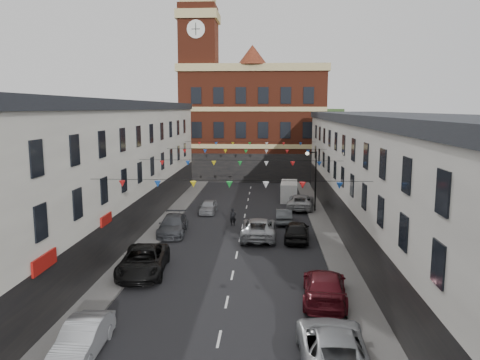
% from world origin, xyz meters
% --- Properties ---
extents(ground, '(160.00, 160.00, 0.00)m').
position_xyz_m(ground, '(0.00, 0.00, 0.00)').
color(ground, black).
rests_on(ground, ground).
extents(pavement_left, '(1.80, 64.00, 0.15)m').
position_xyz_m(pavement_left, '(-6.90, 2.00, 0.07)').
color(pavement_left, '#605E5B').
rests_on(pavement_left, ground).
extents(pavement_right, '(1.80, 64.00, 0.15)m').
position_xyz_m(pavement_right, '(6.90, 2.00, 0.07)').
color(pavement_right, '#605E5B').
rests_on(pavement_right, ground).
extents(terrace_left, '(8.40, 56.00, 10.70)m').
position_xyz_m(terrace_left, '(-11.78, 1.00, 5.35)').
color(terrace_left, beige).
rests_on(terrace_left, ground).
extents(terrace_right, '(8.40, 56.00, 9.70)m').
position_xyz_m(terrace_right, '(11.78, 1.00, 4.85)').
color(terrace_right, silver).
rests_on(terrace_right, ground).
extents(civic_building, '(20.60, 13.30, 18.50)m').
position_xyz_m(civic_building, '(0.00, 37.95, 8.14)').
color(civic_building, maroon).
rests_on(civic_building, ground).
extents(clock_tower, '(5.60, 5.60, 30.00)m').
position_xyz_m(clock_tower, '(-7.50, 35.00, 14.93)').
color(clock_tower, maroon).
rests_on(clock_tower, ground).
extents(distant_hill, '(40.00, 14.00, 10.00)m').
position_xyz_m(distant_hill, '(-4.00, 62.00, 5.00)').
color(distant_hill, '#254420').
rests_on(distant_hill, ground).
extents(street_lamp, '(1.10, 0.36, 6.00)m').
position_xyz_m(street_lamp, '(6.55, 14.00, 3.90)').
color(street_lamp, black).
rests_on(street_lamp, ground).
extents(car_left_b, '(1.57, 4.31, 1.41)m').
position_xyz_m(car_left_b, '(-5.50, -13.60, 0.71)').
color(car_left_b, '#ABAEB3').
rests_on(car_left_b, ground).
extents(car_left_c, '(3.23, 6.09, 1.63)m').
position_xyz_m(car_left_c, '(-5.50, -4.00, 0.82)').
color(car_left_c, black).
rests_on(car_left_c, ground).
extents(car_left_d, '(2.43, 5.33, 1.51)m').
position_xyz_m(car_left_d, '(-5.50, 5.16, 0.76)').
color(car_left_d, '#3C3E43').
rests_on(car_left_d, ground).
extents(car_left_e, '(1.61, 3.79, 1.28)m').
position_xyz_m(car_left_e, '(-3.60, 13.01, 0.64)').
color(car_left_e, gray).
rests_on(car_left_e, ground).
extents(car_right_b, '(2.79, 5.91, 1.63)m').
position_xyz_m(car_right_b, '(4.71, -13.97, 0.82)').
color(car_right_b, '#9EA1A6').
rests_on(car_right_b, ground).
extents(car_right_c, '(2.77, 5.73, 1.61)m').
position_xyz_m(car_right_c, '(5.14, -7.57, 0.80)').
color(car_right_c, maroon).
rests_on(car_right_c, ground).
extents(car_right_d, '(2.21, 4.76, 1.58)m').
position_xyz_m(car_right_d, '(4.40, 3.85, 0.79)').
color(car_right_d, black).
rests_on(car_right_d, ground).
extents(car_right_e, '(1.47, 4.02, 1.32)m').
position_xyz_m(car_right_e, '(3.60, 9.40, 0.66)').
color(car_right_e, '#424648').
rests_on(car_right_e, ground).
extents(car_right_f, '(3.18, 5.71, 1.51)m').
position_xyz_m(car_right_f, '(5.50, 15.37, 0.76)').
color(car_right_f, '#A4A5A8').
rests_on(car_right_f, ground).
extents(moving_car, '(2.74, 5.82, 1.61)m').
position_xyz_m(moving_car, '(1.45, 4.44, 0.80)').
color(moving_car, '#ACAFB4').
rests_on(moving_car, ground).
extents(white_van, '(2.05, 4.70, 2.03)m').
position_xyz_m(white_van, '(4.54, 19.97, 1.02)').
color(white_van, silver).
rests_on(white_van, ground).
extents(pedestrian, '(0.57, 0.39, 1.52)m').
position_xyz_m(pedestrian, '(-0.86, 8.23, 0.76)').
color(pedestrian, black).
rests_on(pedestrian, ground).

